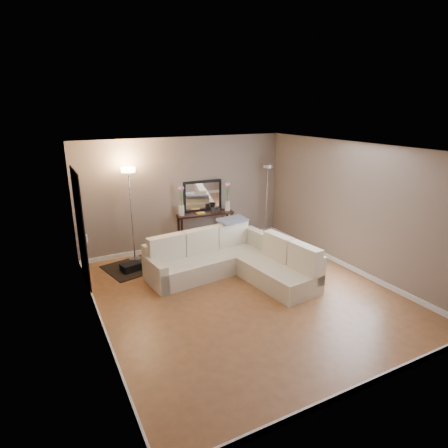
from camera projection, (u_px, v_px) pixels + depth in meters
name	position (u px, v px, depth m)	size (l,w,h in m)	color
floor	(244.00, 294.00, 6.79)	(5.00, 5.50, 0.01)	brown
ceiling	(247.00, 148.00, 6.00)	(5.00, 5.50, 0.01)	white
wall_back	(186.00, 193.00, 8.74)	(5.00, 0.02, 2.60)	gray
wall_front	(374.00, 294.00, 4.06)	(5.00, 0.02, 2.60)	gray
wall_left	(93.00, 250.00, 5.30)	(0.02, 5.50, 2.60)	gray
wall_right	(353.00, 208.00, 7.49)	(0.02, 5.50, 2.60)	gray
baseboard_back	(188.00, 244.00, 9.09)	(5.00, 0.03, 0.10)	white
baseboard_front	(360.00, 387.00, 4.45)	(5.00, 0.03, 0.10)	white
baseboard_left	(103.00, 326.00, 5.69)	(0.03, 5.50, 0.10)	white
baseboard_right	(346.00, 265.00, 7.86)	(0.03, 5.50, 0.10)	white
doorway	(81.00, 230.00, 6.81)	(0.02, 1.20, 2.20)	black
switch_plate	(87.00, 238.00, 6.06)	(0.02, 0.08, 0.12)	white
sectional_sofa	(232.00, 260.00, 7.44)	(2.74, 2.47, 0.88)	beige
throw_blanket	(233.00, 220.00, 7.97)	(0.63, 0.36, 0.05)	slate
console_table	(202.00, 228.00, 8.95)	(1.38, 0.49, 0.83)	black
leaning_mirror	(202.00, 196.00, 8.91)	(0.96, 0.13, 0.75)	black
table_decor	(206.00, 212.00, 8.83)	(0.58, 0.15, 0.14)	gold
flower_vase_left	(181.00, 203.00, 8.57)	(0.16, 0.14, 0.71)	silver
flower_vase_right	(227.00, 199.00, 8.99)	(0.16, 0.14, 0.71)	silver
floor_lamp_lit	(130.00, 196.00, 7.87)	(0.35, 0.35, 2.04)	silver
floor_lamp_unlit	(267.00, 186.00, 9.38)	(0.28, 0.28, 1.88)	silver
charcoal_rug	(139.00, 266.00, 7.95)	(1.33, 1.00, 0.02)	black
black_bag	(131.00, 269.00, 7.70)	(0.38, 0.27, 0.24)	black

